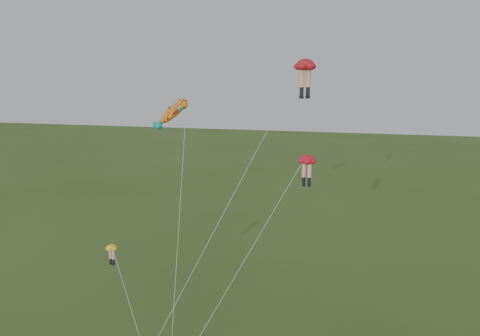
# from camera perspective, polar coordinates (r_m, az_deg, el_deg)

# --- Properties ---
(legs_kite_red_high) EXTENTS (10.77, 9.34, 20.90)m
(legs_kite_red_high) POSITION_cam_1_polar(r_m,az_deg,el_deg) (40.46, 6.81, 10.30)
(legs_kite_red_high) COLOR red
(legs_kite_red_high) RESTS_ON ground
(legs_kite_red_mid) EXTENTS (7.78, 10.62, 13.78)m
(legs_kite_red_mid) POSITION_cam_1_polar(r_m,az_deg,el_deg) (40.59, 6.95, 0.36)
(legs_kite_red_mid) COLOR red
(legs_kite_red_mid) RESTS_ON ground
(legs_kite_yellow) EXTENTS (5.53, 4.73, 7.61)m
(legs_kite_yellow) POSITION_cam_1_polar(r_m,az_deg,el_deg) (40.10, -13.34, -9.04)
(legs_kite_yellow) COLOR yellow
(legs_kite_yellow) RESTS_ON ground
(fish_kite) EXTENTS (3.45, 8.30, 18.22)m
(fish_kite) POSITION_cam_1_polar(r_m,az_deg,el_deg) (40.04, -7.10, 5.86)
(fish_kite) COLOR yellow
(fish_kite) RESTS_ON ground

